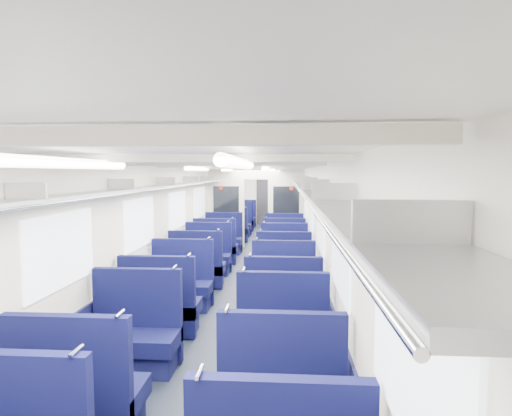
{
  "coord_description": "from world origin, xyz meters",
  "views": [
    {
      "loc": [
        0.85,
        -9.28,
        2.2
      ],
      "look_at": [
        0.04,
        2.49,
        1.22
      ],
      "focal_mm": 29.96,
      "sensor_mm": 36.0,
      "label": 1
    }
  ],
  "objects_px": {
    "seat_25": "(285,223)",
    "seat_17": "(284,248)",
    "seat_21": "(284,231)",
    "seat_11": "(283,289)",
    "seat_15": "(284,259)",
    "seat_27": "(285,219)",
    "seat_9": "(283,310)",
    "seat_20": "(232,231)",
    "seat_12": "(197,269)",
    "seat_6": "(134,338)",
    "seat_13": "(284,270)",
    "seat_7": "(282,344)",
    "seat_18": "(223,240)",
    "end_door": "(265,201)",
    "seat_5": "(282,396)",
    "seat_4": "(77,400)",
    "seat_22": "(236,226)",
    "seat_19": "(284,242)",
    "seat_23": "(284,227)",
    "seat_8": "(160,309)",
    "seat_14": "(208,258)",
    "seat_24": "(240,222)",
    "seat_26": "(243,219)",
    "bulkhead": "(256,206)",
    "seat_16": "(216,249)",
    "seat_10": "(181,286)"
  },
  "relations": [
    {
      "from": "end_door",
      "to": "seat_16",
      "type": "height_order",
      "value": "end_door"
    },
    {
      "from": "seat_26",
      "to": "seat_12",
      "type": "bearing_deg",
      "value": -90.0
    },
    {
      "from": "seat_16",
      "to": "seat_17",
      "type": "relative_size",
      "value": 1.0
    },
    {
      "from": "seat_4",
      "to": "seat_17",
      "type": "relative_size",
      "value": 1.0
    },
    {
      "from": "end_door",
      "to": "seat_26",
      "type": "bearing_deg",
      "value": -120.48
    },
    {
      "from": "bulkhead",
      "to": "seat_7",
      "type": "height_order",
      "value": "bulkhead"
    },
    {
      "from": "seat_18",
      "to": "seat_24",
      "type": "xyz_separation_m",
      "value": [
        0.0,
        4.37,
        0.0
      ]
    },
    {
      "from": "seat_11",
      "to": "seat_15",
      "type": "bearing_deg",
      "value": 90.0
    },
    {
      "from": "seat_17",
      "to": "seat_23",
      "type": "xyz_separation_m",
      "value": [
        0.0,
        4.17,
        0.0
      ]
    },
    {
      "from": "seat_6",
      "to": "seat_13",
      "type": "bearing_deg",
      "value": 64.18
    },
    {
      "from": "seat_25",
      "to": "seat_26",
      "type": "xyz_separation_m",
      "value": [
        -1.66,
        1.14,
        0.0
      ]
    },
    {
      "from": "seat_27",
      "to": "seat_9",
      "type": "bearing_deg",
      "value": -90.0
    },
    {
      "from": "seat_20",
      "to": "seat_9",
      "type": "bearing_deg",
      "value": -77.89
    },
    {
      "from": "seat_24",
      "to": "seat_21",
      "type": "bearing_deg",
      "value": -54.62
    },
    {
      "from": "seat_25",
      "to": "seat_17",
      "type": "bearing_deg",
      "value": -90.0
    },
    {
      "from": "seat_13",
      "to": "seat_18",
      "type": "distance_m",
      "value": 3.83
    },
    {
      "from": "seat_7",
      "to": "end_door",
      "type": "bearing_deg",
      "value": 93.46
    },
    {
      "from": "seat_22",
      "to": "seat_6",
      "type": "bearing_deg",
      "value": -90.0
    },
    {
      "from": "seat_6",
      "to": "seat_24",
      "type": "distance_m",
      "value": 11.25
    },
    {
      "from": "seat_13",
      "to": "end_door",
      "type": "bearing_deg",
      "value": 94.63
    },
    {
      "from": "seat_15",
      "to": "seat_17",
      "type": "distance_m",
      "value": 1.28
    },
    {
      "from": "seat_20",
      "to": "seat_27",
      "type": "height_order",
      "value": "same"
    },
    {
      "from": "seat_18",
      "to": "seat_20",
      "type": "bearing_deg",
      "value": 90.0
    },
    {
      "from": "seat_7",
      "to": "seat_21",
      "type": "relative_size",
      "value": 1.0
    },
    {
      "from": "seat_21",
      "to": "seat_22",
      "type": "xyz_separation_m",
      "value": [
        -1.66,
        1.12,
        0.0
      ]
    },
    {
      "from": "end_door",
      "to": "seat_8",
      "type": "xyz_separation_m",
      "value": [
        -0.83,
        -12.67,
        -0.65
      ]
    },
    {
      "from": "seat_8",
      "to": "seat_19",
      "type": "height_order",
      "value": "same"
    },
    {
      "from": "bulkhead",
      "to": "seat_5",
      "type": "height_order",
      "value": "bulkhead"
    },
    {
      "from": "seat_7",
      "to": "seat_21",
      "type": "distance_m",
      "value": 8.97
    },
    {
      "from": "seat_7",
      "to": "seat_19",
      "type": "relative_size",
      "value": 1.0
    },
    {
      "from": "seat_16",
      "to": "seat_18",
      "type": "distance_m",
      "value": 1.29
    },
    {
      "from": "seat_4",
      "to": "seat_21",
      "type": "height_order",
      "value": "same"
    },
    {
      "from": "seat_14",
      "to": "seat_17",
      "type": "bearing_deg",
      "value": 36.76
    },
    {
      "from": "seat_13",
      "to": "seat_20",
      "type": "height_order",
      "value": "same"
    },
    {
      "from": "end_door",
      "to": "seat_10",
      "type": "distance_m",
      "value": 11.57
    },
    {
      "from": "bulkhead",
      "to": "seat_17",
      "type": "height_order",
      "value": "bulkhead"
    },
    {
      "from": "seat_24",
      "to": "seat_25",
      "type": "bearing_deg",
      "value": -4.12
    },
    {
      "from": "seat_5",
      "to": "seat_20",
      "type": "height_order",
      "value": "same"
    },
    {
      "from": "seat_17",
      "to": "seat_21",
      "type": "height_order",
      "value": "same"
    },
    {
      "from": "seat_7",
      "to": "seat_18",
      "type": "bearing_deg",
      "value": 103.44
    },
    {
      "from": "seat_6",
      "to": "seat_27",
      "type": "distance_m",
      "value": 12.46
    },
    {
      "from": "seat_7",
      "to": "seat_9",
      "type": "xyz_separation_m",
      "value": [
        0.0,
        1.13,
        0.0
      ]
    },
    {
      "from": "seat_27",
      "to": "seat_7",
      "type": "bearing_deg",
      "value": -90.0
    },
    {
      "from": "seat_20",
      "to": "seat_12",
      "type": "bearing_deg",
      "value": -90.0
    },
    {
      "from": "seat_17",
      "to": "seat_27",
      "type": "distance_m",
      "value": 6.57
    },
    {
      "from": "seat_22",
      "to": "seat_27",
      "type": "bearing_deg",
      "value": 54.41
    },
    {
      "from": "seat_11",
      "to": "seat_6",
      "type": "bearing_deg",
      "value": -127.99
    },
    {
      "from": "seat_12",
      "to": "seat_19",
      "type": "bearing_deg",
      "value": 63.14
    },
    {
      "from": "seat_22",
      "to": "seat_25",
      "type": "xyz_separation_m",
      "value": [
        1.66,
        1.1,
        0.0
      ]
    },
    {
      "from": "seat_22",
      "to": "seat_19",
      "type": "bearing_deg",
      "value": -63.43
    }
  ]
}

